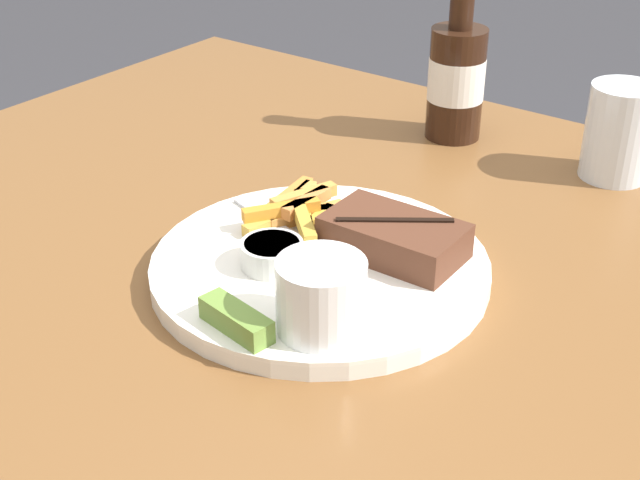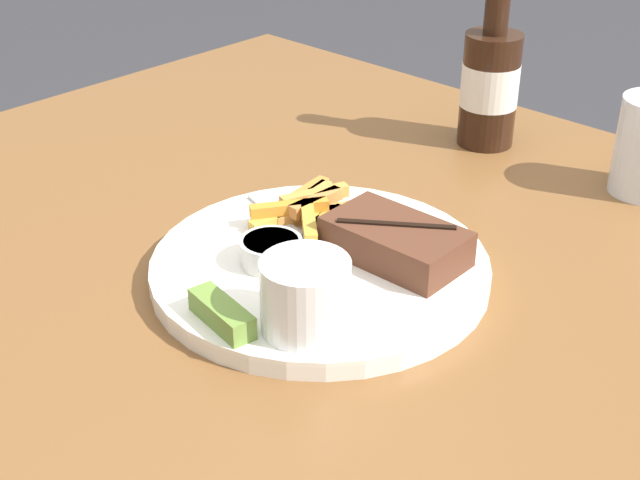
% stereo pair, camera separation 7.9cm
% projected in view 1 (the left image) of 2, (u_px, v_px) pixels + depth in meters
% --- Properties ---
extents(dining_table, '(1.17, 0.99, 0.77)m').
position_uv_depth(dining_table, '(320.00, 357.00, 0.86)').
color(dining_table, brown).
rests_on(dining_table, ground_plane).
extents(dinner_plate, '(0.31, 0.31, 0.02)m').
position_uv_depth(dinner_plate, '(320.00, 268.00, 0.81)').
color(dinner_plate, white).
rests_on(dinner_plate, dining_table).
extents(steak_portion, '(0.13, 0.08, 0.04)m').
position_uv_depth(steak_portion, '(394.00, 237.00, 0.80)').
color(steak_portion, '#512D1E').
rests_on(steak_portion, dinner_plate).
extents(fries_pile, '(0.10, 0.12, 0.02)m').
position_uv_depth(fries_pile, '(298.00, 210.00, 0.87)').
color(fries_pile, gold).
rests_on(fries_pile, dinner_plate).
extents(coleslaw_cup, '(0.07, 0.07, 0.06)m').
position_uv_depth(coleslaw_cup, '(321.00, 292.00, 0.69)').
color(coleslaw_cup, white).
rests_on(coleslaw_cup, dinner_plate).
extents(dipping_sauce_cup, '(0.06, 0.06, 0.02)m').
position_uv_depth(dipping_sauce_cup, '(272.00, 253.00, 0.79)').
color(dipping_sauce_cup, silver).
rests_on(dipping_sauce_cup, dinner_plate).
extents(pickle_spear, '(0.07, 0.03, 0.02)m').
position_uv_depth(pickle_spear, '(236.00, 320.00, 0.70)').
color(pickle_spear, olive).
rests_on(pickle_spear, dinner_plate).
extents(fork_utensil, '(0.13, 0.05, 0.00)m').
position_uv_depth(fork_utensil, '(272.00, 223.00, 0.86)').
color(fork_utensil, '#B7B7BC').
rests_on(fork_utensil, dinner_plate).
extents(knife_utensil, '(0.09, 0.15, 0.01)m').
position_uv_depth(knife_utensil, '(351.00, 241.00, 0.83)').
color(knife_utensil, '#B7B7BC').
rests_on(knife_utensil, dinner_plate).
extents(beer_bottle, '(0.07, 0.07, 0.22)m').
position_uv_depth(beer_bottle, '(457.00, 76.00, 1.06)').
color(beer_bottle, black).
rests_on(beer_bottle, dining_table).
extents(drinking_glass, '(0.07, 0.07, 0.11)m').
position_uv_depth(drinking_glass, '(619.00, 132.00, 0.97)').
color(drinking_glass, silver).
rests_on(drinking_glass, dining_table).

